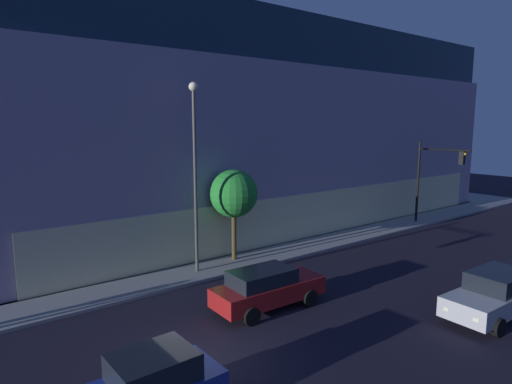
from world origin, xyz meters
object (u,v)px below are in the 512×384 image
traffic_light_far_corner (434,171)px  street_lamp_sidewalk (195,157)px  sidewalk_tree (234,194)px  car_red (267,288)px  car_silver (494,294)px  modern_building (214,129)px

traffic_light_far_corner → street_lamp_sidewalk: size_ratio=0.64×
sidewalk_tree → street_lamp_sidewalk: bearing=-170.3°
street_lamp_sidewalk → car_red: street_lamp_sidewalk is taller
traffic_light_far_corner → sidewalk_tree: bearing=173.4°
traffic_light_far_corner → car_silver: size_ratio=1.26×
street_lamp_sidewalk → car_silver: size_ratio=1.95×
car_silver → car_red: bearing=137.3°
traffic_light_far_corner → street_lamp_sidewalk: (-18.91, 1.46, 1.74)m
traffic_light_far_corner → sidewalk_tree: traffic_light_far_corner is taller
modern_building → traffic_light_far_corner: bearing=-61.0°
car_red → car_silver: bearing=-42.7°
car_silver → street_lamp_sidewalk: bearing=120.1°
car_red → modern_building: bearing=62.9°
street_lamp_sidewalk → traffic_light_far_corner: bearing=-4.4°
traffic_light_far_corner → car_silver: traffic_light_far_corner is taller
car_red → traffic_light_far_corner: bearing=11.8°
street_lamp_sidewalk → car_silver: bearing=-59.9°
sidewalk_tree → car_silver: bearing=-71.2°
modern_building → car_silver: bearing=-97.9°
street_lamp_sidewalk → car_silver: 14.05m
modern_building → car_red: (-10.06, -19.70, -6.13)m
traffic_light_far_corner → street_lamp_sidewalk: 19.05m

